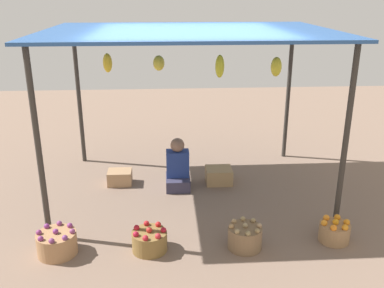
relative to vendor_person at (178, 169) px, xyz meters
name	(u,v)px	position (x,y,z in m)	size (l,w,h in m)	color
ground_plane	(189,188)	(0.17, -0.07, -0.30)	(14.00, 14.00, 0.00)	#7F6656
market_stall_structure	(189,41)	(0.17, -0.07, 1.91)	(3.88, 2.78, 2.35)	#38332D
vendor_person	(178,169)	(0.00, 0.00, 0.00)	(0.36, 0.44, 0.78)	#36344B
basket_purple_onions	(57,243)	(-1.43, -1.67, -0.16)	(0.45, 0.45, 0.32)	#A77950
basket_red_apples	(150,240)	(-0.38, -1.67, -0.17)	(0.41, 0.41, 0.30)	olive
basket_potatoes	(245,237)	(0.73, -1.69, -0.16)	(0.40, 0.40, 0.32)	#7E6145
basket_oranges	(334,231)	(1.83, -1.61, -0.17)	(0.36, 0.36, 0.29)	#A07951
wooden_crate_near_vendor	(120,177)	(-0.90, 0.17, -0.19)	(0.36, 0.29, 0.22)	tan
wooden_crate_stacked_rear	(219,176)	(0.64, 0.11, -0.18)	(0.40, 0.35, 0.24)	#A48358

